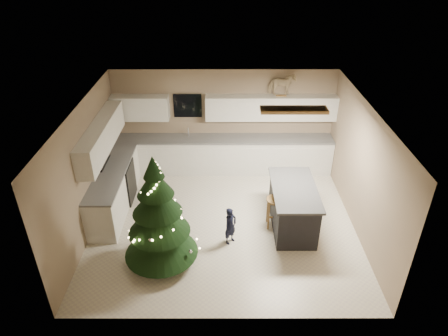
# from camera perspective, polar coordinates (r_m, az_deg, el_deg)

# --- Properties ---
(ground_plane) EXTENTS (5.50, 5.50, 0.00)m
(ground_plane) POSITION_cam_1_polar(r_m,az_deg,el_deg) (8.69, 0.00, -7.73)
(ground_plane) COLOR beige
(room_shell) EXTENTS (5.52, 5.02, 2.61)m
(room_shell) POSITION_cam_1_polar(r_m,az_deg,el_deg) (7.73, 0.17, 2.53)
(room_shell) COLOR gray
(room_shell) RESTS_ON ground_plane
(cabinetry) EXTENTS (5.50, 3.20, 2.00)m
(cabinetry) POSITION_cam_1_polar(r_m,az_deg,el_deg) (9.69, -5.40, 1.89)
(cabinetry) COLOR silver
(cabinetry) RESTS_ON ground_plane
(island) EXTENTS (0.90, 1.70, 0.95)m
(island) POSITION_cam_1_polar(r_m,az_deg,el_deg) (8.43, 9.79, -5.52)
(island) COLOR black
(island) RESTS_ON ground_plane
(bar_stool) EXTENTS (0.36, 0.36, 0.68)m
(bar_stool) POSITION_cam_1_polar(r_m,az_deg,el_deg) (8.36, 7.25, -5.34)
(bar_stool) COLOR olive
(bar_stool) RESTS_ON ground_plane
(christmas_tree) EXTENTS (1.41, 1.37, 2.26)m
(christmas_tree) POSITION_cam_1_polar(r_m,az_deg,el_deg) (7.30, -9.32, -7.52)
(christmas_tree) COLOR #3F2816
(christmas_tree) RESTS_ON ground_plane
(toddler) EXTENTS (0.34, 0.35, 0.81)m
(toddler) POSITION_cam_1_polar(r_m,az_deg,el_deg) (7.94, 0.92, -8.27)
(toddler) COLOR black
(toddler) RESTS_ON ground_plane
(rocking_horse) EXTENTS (0.65, 0.36, 0.54)m
(rocking_horse) POSITION_cam_1_polar(r_m,az_deg,el_deg) (9.76, 8.28, 11.69)
(rocking_horse) COLOR olive
(rocking_horse) RESTS_ON cabinetry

